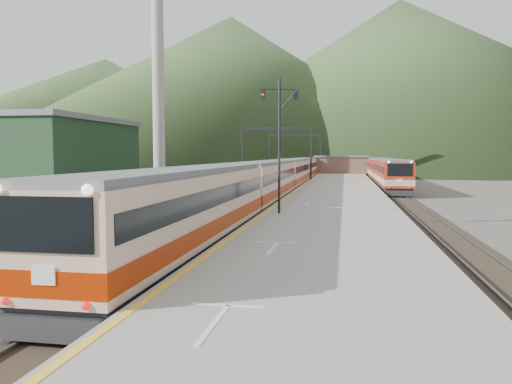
# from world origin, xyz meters

# --- Properties ---
(ground) EXTENTS (400.00, 400.00, 0.00)m
(ground) POSITION_xyz_m (0.00, 0.00, 0.00)
(ground) COLOR #47423D
(ground) RESTS_ON ground
(track_main) EXTENTS (2.60, 200.00, 0.23)m
(track_main) POSITION_xyz_m (0.00, 40.00, 0.07)
(track_main) COLOR black
(track_main) RESTS_ON ground
(track_far) EXTENTS (2.60, 200.00, 0.23)m
(track_far) POSITION_xyz_m (-5.00, 40.00, 0.07)
(track_far) COLOR black
(track_far) RESTS_ON ground
(track_second) EXTENTS (2.60, 200.00, 0.23)m
(track_second) POSITION_xyz_m (11.50, 40.00, 0.07)
(track_second) COLOR black
(track_second) RESTS_ON ground
(platform) EXTENTS (8.00, 100.00, 1.00)m
(platform) POSITION_xyz_m (5.60, 38.00, 0.50)
(platform) COLOR gray
(platform) RESTS_ON ground
(gantry_near) EXTENTS (9.55, 0.25, 8.00)m
(gantry_near) POSITION_xyz_m (-2.85, 55.00, 5.59)
(gantry_near) COLOR black
(gantry_near) RESTS_ON ground
(gantry_far) EXTENTS (9.55, 0.25, 8.00)m
(gantry_far) POSITION_xyz_m (-2.85, 80.00, 5.59)
(gantry_far) COLOR black
(gantry_far) RESTS_ON ground
(warehouse) EXTENTS (14.50, 20.50, 8.60)m
(warehouse) POSITION_xyz_m (-28.00, 42.00, 4.32)
(warehouse) COLOR black
(warehouse) RESTS_ON ground
(smokestack) EXTENTS (1.80, 1.80, 30.00)m
(smokestack) POSITION_xyz_m (-22.00, 62.00, 15.00)
(smokestack) COLOR #9E998E
(smokestack) RESTS_ON ground
(station_shed) EXTENTS (9.40, 4.40, 3.10)m
(station_shed) POSITION_xyz_m (5.60, 78.00, 2.57)
(station_shed) COLOR brown
(station_shed) RESTS_ON platform
(hill_a) EXTENTS (180.00, 180.00, 60.00)m
(hill_a) POSITION_xyz_m (-40.00, 190.00, 30.00)
(hill_a) COLOR #344E25
(hill_a) RESTS_ON ground
(hill_b) EXTENTS (220.00, 220.00, 75.00)m
(hill_b) POSITION_xyz_m (30.00, 230.00, 37.50)
(hill_b) COLOR #344E25
(hill_b) RESTS_ON ground
(hill_d) EXTENTS (200.00, 200.00, 55.00)m
(hill_d) POSITION_xyz_m (-120.00, 240.00, 27.50)
(hill_d) COLOR #344E25
(hill_d) RESTS_ON ground
(main_train) EXTENTS (2.86, 78.51, 3.49)m
(main_train) POSITION_xyz_m (0.00, 37.52, 1.98)
(main_train) COLOR #CEA689
(main_train) RESTS_ON track_main
(second_train) EXTENTS (2.88, 59.15, 3.52)m
(second_train) POSITION_xyz_m (11.50, 68.23, 1.99)
(second_train) COLOR #A52716
(second_train) RESTS_ON track_second
(signal_mast) EXTENTS (2.17, 0.57, 7.49)m
(signal_mast) POSITION_xyz_m (2.66, 16.43, 5.54)
(signal_mast) COLOR black
(signal_mast) RESTS_ON platform
(short_signal_a) EXTENTS (0.25, 0.21, 2.27)m
(short_signal_a) POSITION_xyz_m (-2.65, 6.47, 1.46)
(short_signal_a) COLOR black
(short_signal_a) RESTS_ON ground
(short_signal_b) EXTENTS (0.27, 0.23, 2.27)m
(short_signal_b) POSITION_xyz_m (-2.03, 28.33, 1.46)
(short_signal_b) COLOR black
(short_signal_b) RESTS_ON ground
(short_signal_c) EXTENTS (0.27, 0.23, 2.27)m
(short_signal_c) POSITION_xyz_m (-7.51, 19.37, 1.46)
(short_signal_c) COLOR black
(short_signal_c) RESTS_ON ground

